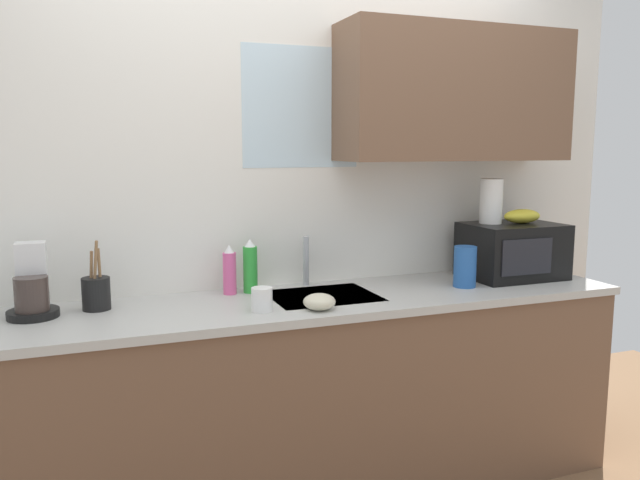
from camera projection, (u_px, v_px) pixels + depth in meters
The scene contains 13 objects.
kitchen_wall_assembly at pixel (327, 185), 2.99m from camera, with size 3.52×0.42×2.50m.
counter_unit at pixel (320, 394), 2.79m from camera, with size 2.75×0.63×0.90m.
sink_faucet at pixel (306, 261), 2.93m from camera, with size 0.03×0.03×0.23m, color #B2B5BA.
microwave at pixel (512, 251), 3.11m from camera, with size 0.46×0.35×0.27m.
banana_bunch at pixel (522, 216), 3.11m from camera, with size 0.20×0.11×0.07m, color gold.
paper_towel_roll at pixel (491, 201), 3.09m from camera, with size 0.11×0.11×0.22m, color white.
coffee_maker at pixel (32, 289), 2.40m from camera, with size 0.19×0.21×0.28m.
dish_soap_bottle_green at pixel (250, 267), 2.79m from camera, with size 0.06×0.06×0.24m.
dish_soap_bottle_pink at pixel (230, 271), 2.76m from camera, with size 0.06×0.06×0.22m.
cereal_canister at pixel (465, 267), 2.91m from camera, with size 0.10×0.10×0.19m, color #2659A5.
mug_white at pixel (262, 299), 2.48m from camera, with size 0.08×0.08×0.10m, color white.
utensil_crock at pixel (96, 292), 2.50m from camera, with size 0.11×0.11×0.28m.
small_bowl at pixel (319, 302), 2.50m from camera, with size 0.13×0.13×0.07m, color beige.
Camera 1 is at (-0.94, -2.48, 1.54)m, focal length 35.24 mm.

